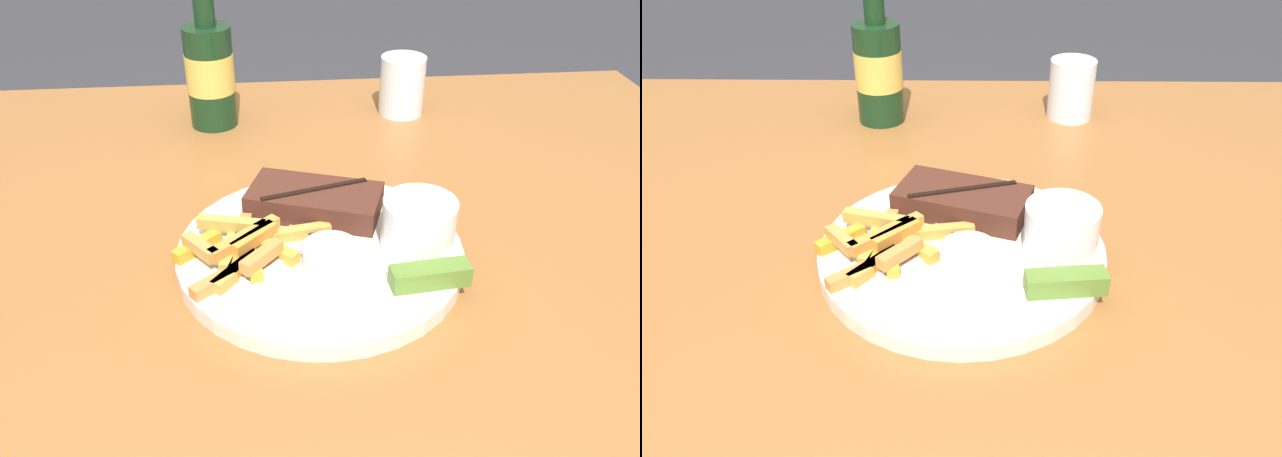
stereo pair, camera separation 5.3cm
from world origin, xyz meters
TOP-DOWN VIEW (x-y plane):
  - dining_table at (0.00, 0.00)m, footprint 1.13×1.01m
  - dinner_plate at (0.00, 0.00)m, footprint 0.28×0.28m
  - steak_portion at (-0.00, 0.06)m, footprint 0.15×0.11m
  - fries_pile at (-0.08, -0.01)m, footprint 0.16×0.13m
  - coleslaw_cup at (0.10, -0.01)m, footprint 0.07×0.07m
  - dipping_sauce_cup at (0.01, -0.04)m, footprint 0.05×0.05m
  - pickle_spear at (0.09, -0.07)m, footprint 0.08×0.03m
  - fork_utensil at (-0.06, -0.04)m, footprint 0.12×0.08m
  - knife_utensil at (-0.01, 0.03)m, footprint 0.10×0.15m
  - beer_bottle at (-0.12, 0.34)m, footprint 0.07×0.07m
  - drinking_glass at (0.15, 0.36)m, footprint 0.07×0.07m

SIDE VIEW (x-z plane):
  - dining_table at x=0.00m, z-range 0.29..1.04m
  - dinner_plate at x=0.00m, z-range 0.75..0.77m
  - fork_utensil at x=-0.06m, z-range 0.77..0.77m
  - knife_utensil at x=-0.01m, z-range 0.77..0.78m
  - fries_pile at x=-0.08m, z-range 0.77..0.79m
  - pickle_spear at x=0.09m, z-range 0.77..0.79m
  - steak_portion at x=0.00m, z-range 0.77..0.80m
  - dipping_sauce_cup at x=0.01m, z-range 0.77..0.80m
  - drinking_glass at x=0.15m, z-range 0.75..0.84m
  - coleslaw_cup at x=0.10m, z-range 0.77..0.82m
  - beer_bottle at x=-0.12m, z-range 0.72..0.94m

